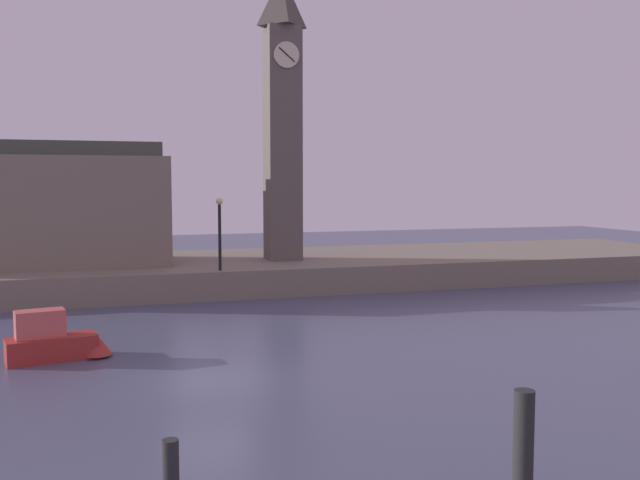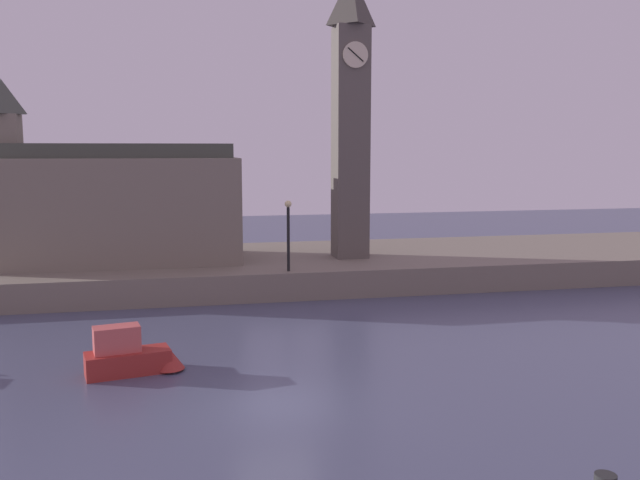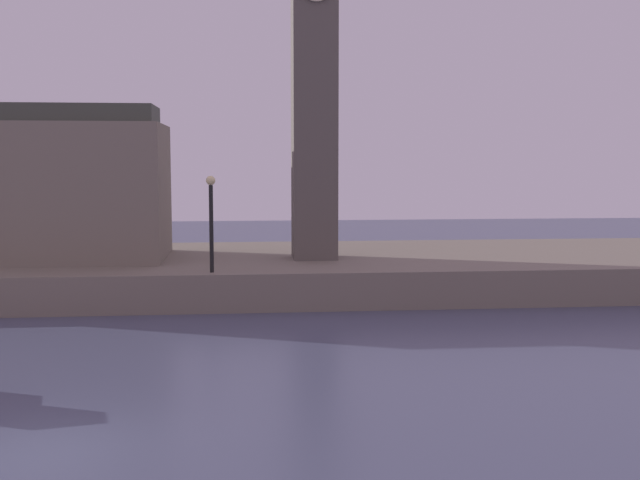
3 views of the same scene
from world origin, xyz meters
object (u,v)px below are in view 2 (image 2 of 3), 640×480
clock_tower (351,113)px  streetlamp (288,227)px  boat_dinghy_red (132,356)px  parliament_hall (114,204)px

clock_tower → streetlamp: 8.51m
clock_tower → boat_dinghy_red: 21.00m
clock_tower → boat_dinghy_red: bearing=-128.6°
streetlamp → boat_dinghy_red: streetlamp is taller
parliament_hall → boat_dinghy_red: bearing=-83.2°
parliament_hall → clock_tower: bearing=-3.9°
parliament_hall → streetlamp: (9.22, -4.90, -0.96)m
boat_dinghy_red → streetlamp: bearing=55.6°
clock_tower → streetlamp: bearing=-137.7°
parliament_hall → boat_dinghy_red: parliament_hall is taller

